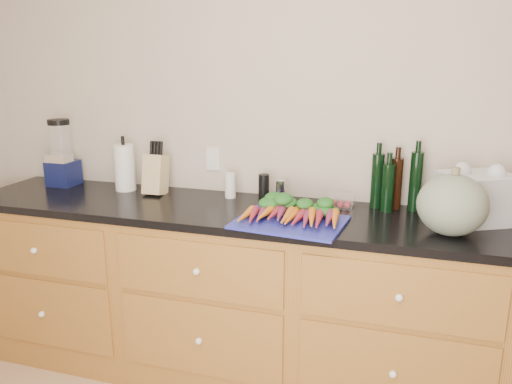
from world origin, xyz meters
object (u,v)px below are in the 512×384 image
(paper_towel, at_px, (125,168))
(knife_block, at_px, (156,174))
(carrots, at_px, (292,214))
(blender_appliance, at_px, (62,157))
(cutting_board, at_px, (290,222))
(squash, at_px, (452,205))
(tomato_box, at_px, (341,201))

(paper_towel, xyz_separation_m, knife_block, (0.21, -0.02, -0.02))
(carrots, bearing_deg, blender_appliance, 168.98)
(blender_appliance, xyz_separation_m, knife_block, (0.62, -0.02, -0.06))
(carrots, relative_size, blender_appliance, 1.16)
(cutting_board, bearing_deg, squash, 4.89)
(blender_appliance, bearing_deg, paper_towel, 0.29)
(tomato_box, bearing_deg, carrots, -122.31)
(cutting_board, xyz_separation_m, carrots, (0.00, 0.03, 0.03))
(cutting_board, distance_m, knife_block, 0.89)
(knife_block, bearing_deg, blender_appliance, 178.35)
(cutting_board, bearing_deg, blender_appliance, 167.66)
(knife_block, bearing_deg, carrots, -17.67)
(cutting_board, relative_size, tomato_box, 3.62)
(blender_appliance, bearing_deg, knife_block, -1.65)
(paper_towel, bearing_deg, carrots, -15.37)
(knife_block, height_order, tomato_box, knife_block)
(cutting_board, relative_size, blender_appliance, 1.24)
(carrots, relative_size, knife_block, 2.07)
(blender_appliance, distance_m, paper_towel, 0.42)
(squash, xyz_separation_m, paper_towel, (-1.72, 0.26, -0.00))
(squash, bearing_deg, carrots, -178.02)
(cutting_board, height_order, blender_appliance, blender_appliance)
(cutting_board, height_order, knife_block, knife_block)
(cutting_board, relative_size, paper_towel, 1.85)
(blender_appliance, relative_size, knife_block, 1.79)
(carrots, distance_m, tomato_box, 0.35)
(knife_block, relative_size, tomato_box, 1.63)
(blender_appliance, relative_size, tomato_box, 2.92)
(tomato_box, bearing_deg, squash, -28.47)
(cutting_board, distance_m, tomato_box, 0.38)
(carrots, xyz_separation_m, knife_block, (-0.83, 0.27, 0.07))
(blender_appliance, bearing_deg, cutting_board, -12.34)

